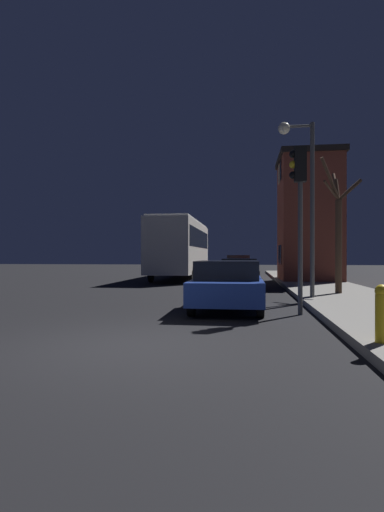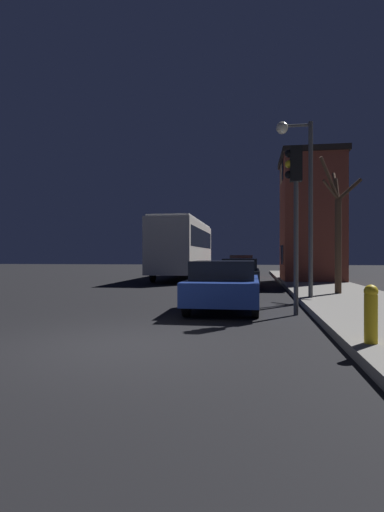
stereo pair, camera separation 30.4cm
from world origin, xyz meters
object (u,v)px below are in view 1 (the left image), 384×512
object	(u,v)px
fire_hydrant	(382,312)
bare_tree	(338,228)
traffic_light	(299,194)
car_far_lane	(239,265)
car_near_lane	(228,284)
bus	(181,245)
car_mid_lane	(240,272)
streetlamp	(302,179)

from	to	relation	value
fire_hydrant	bare_tree	bearing A→B (deg)	81.82
bare_tree	traffic_light	bearing A→B (deg)	-113.64
car_far_lane	fire_hydrant	world-z (taller)	car_far_lane
traffic_light	car_near_lane	size ratio (longest dim) A/B	0.99
bus	fire_hydrant	world-z (taller)	bus
car_near_lane	fire_hydrant	world-z (taller)	car_near_lane
bare_tree	bus	xyz separation A→B (m)	(-7.52, 10.72, -0.31)
car_mid_lane	bare_tree	bearing A→B (deg)	-48.26
car_mid_lane	fire_hydrant	size ratio (longest dim) A/B	5.12
car_near_lane	car_mid_lane	xyz separation A→B (m)	(0.20, 7.76, 0.00)
streetlamp	fire_hydrant	xyz separation A→B (m)	(0.27, -6.82, -3.37)
streetlamp	car_near_lane	size ratio (longest dim) A/B	1.31
car_near_lane	car_far_lane	distance (m)	17.67
car_mid_lane	car_far_lane	xyz separation A→B (m)	(-0.22, 9.91, 0.09)
streetlamp	fire_hydrant	size ratio (longest dim) A/B	6.32
bus	streetlamp	bearing A→B (deg)	-64.01
streetlamp	bare_tree	world-z (taller)	streetlamp
traffic_light	bus	size ratio (longest dim) A/B	0.40
bare_tree	car_far_lane	size ratio (longest dim) A/B	1.25
fire_hydrant	traffic_light	bearing A→B (deg)	100.56
bare_tree	car_far_lane	world-z (taller)	bare_tree
traffic_light	car_far_lane	bearing A→B (deg)	95.79
streetlamp	bus	xyz separation A→B (m)	(-6.03, 12.36, -1.79)
traffic_light	fire_hydrant	world-z (taller)	traffic_light
bus	car_mid_lane	xyz separation A→B (m)	(3.91, -6.67, -1.50)
traffic_light	car_near_lane	distance (m)	3.11
traffic_light	bus	bearing A→B (deg)	110.09
traffic_light	fire_hydrant	xyz separation A→B (m)	(0.74, -3.99, -2.45)
car_mid_lane	car_far_lane	distance (m)	9.92
traffic_light	fire_hydrant	bearing A→B (deg)	-79.44
car_near_lane	fire_hydrant	size ratio (longest dim) A/B	4.83
traffic_light	car_far_lane	world-z (taller)	traffic_light
car_far_lane	bare_tree	bearing A→B (deg)	-74.66
streetlamp	traffic_light	distance (m)	3.02
car_far_lane	bus	bearing A→B (deg)	-138.70
traffic_light	bare_tree	size ratio (longest dim) A/B	0.90
bare_tree	car_mid_lane	world-z (taller)	bare_tree
car_far_lane	streetlamp	bearing A→B (deg)	-81.47
car_near_lane	bus	bearing A→B (deg)	104.40
car_mid_lane	car_far_lane	world-z (taller)	car_far_lane
traffic_light	car_far_lane	distance (m)	18.67
streetlamp	fire_hydrant	bearing A→B (deg)	-87.70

